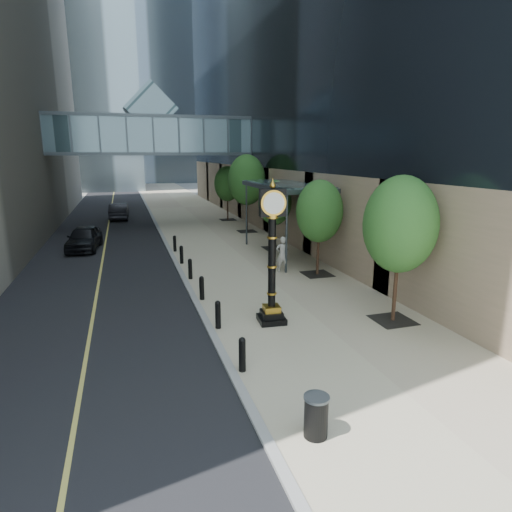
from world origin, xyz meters
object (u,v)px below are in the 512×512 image
at_px(car_near, 84,238).
at_px(car_far, 119,211).
at_px(street_clock, 272,264).
at_px(trash_bin, 316,417).
at_px(pedestrian, 282,254).

distance_m(car_near, car_far, 13.48).
bearing_deg(car_near, car_far, 87.47).
distance_m(street_clock, car_near, 17.00).
bearing_deg(car_far, car_near, 83.96).
relative_size(trash_bin, car_near, 0.20).
bearing_deg(car_far, pedestrian, 112.99).
distance_m(trash_bin, car_far, 35.18).
bearing_deg(street_clock, car_far, 105.63).
relative_size(street_clock, trash_bin, 5.59).
bearing_deg(street_clock, trash_bin, -95.74).
relative_size(street_clock, pedestrian, 2.69).
height_order(street_clock, pedestrian, street_clock).
xyz_separation_m(car_near, car_far, (2.11, 13.31, -0.00)).
height_order(pedestrian, car_far, pedestrian).
xyz_separation_m(trash_bin, pedestrian, (3.99, 12.69, 0.49)).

